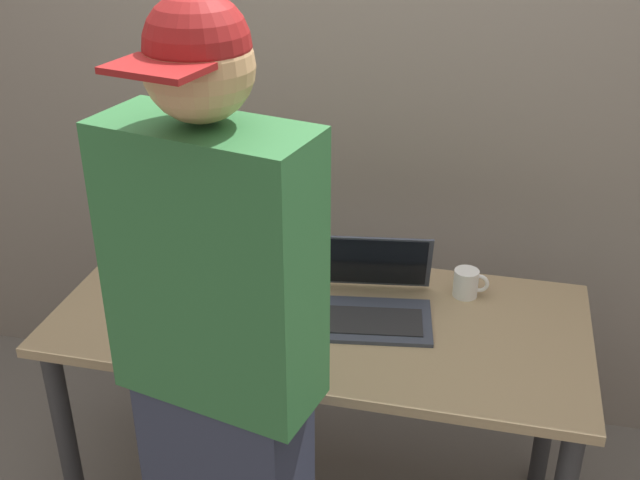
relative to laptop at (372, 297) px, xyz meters
The scene contains 8 objects.
desk 0.22m from the laptop, 157.00° to the right, with size 1.55×0.71×0.77m.
laptop is the anchor object (origin of this frame).
beer_bottle_dark 0.67m from the laptop, 164.11° to the left, with size 0.07×0.07×0.28m.
beer_bottle_green 0.54m from the laptop, 165.08° to the left, with size 0.07×0.07×0.27m.
beer_bottle_amber 0.58m from the laptop, behind, with size 0.07×0.07×0.26m.
person_figure 0.67m from the laptop, 111.67° to the right, with size 0.48×0.34×1.79m.
coffee_mug 0.31m from the laptop, 29.44° to the left, with size 0.11×0.08×0.09m.
back_wall 0.82m from the laptop, 102.48° to the left, with size 6.00×0.10×2.60m, color gray.
Camera 1 is at (0.45, -1.89, 2.04)m, focal length 44.06 mm.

